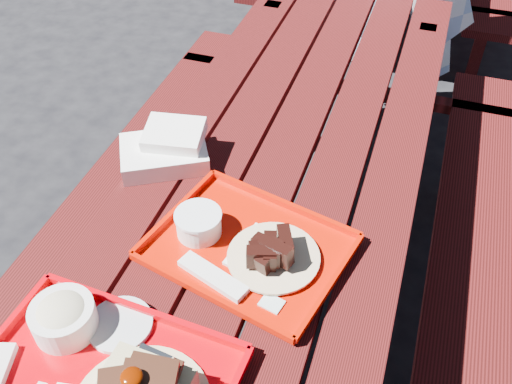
# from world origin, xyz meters

# --- Properties ---
(ground) EXTENTS (60.00, 60.00, 0.00)m
(ground) POSITION_xyz_m (0.00, 0.00, 0.00)
(ground) COLOR black
(ground) RESTS_ON ground
(picnic_table_near) EXTENTS (1.41, 2.40, 0.75)m
(picnic_table_near) POSITION_xyz_m (-0.00, 0.00, 0.56)
(picnic_table_near) COLOR #470D0E
(picnic_table_near) RESTS_ON ground
(near_tray) EXTENTS (0.50, 0.41, 0.15)m
(near_tray) POSITION_xyz_m (-0.13, -0.67, 0.79)
(near_tray) COLOR #C80009
(near_tray) RESTS_ON picnic_table_near
(far_tray) EXTENTS (0.49, 0.42, 0.07)m
(far_tray) POSITION_xyz_m (0.01, -0.28, 0.77)
(far_tray) COLOR #C11201
(far_tray) RESTS_ON picnic_table_near
(white_cloth) EXTENTS (0.28, 0.25, 0.09)m
(white_cloth) POSITION_xyz_m (-0.29, -0.03, 0.79)
(white_cloth) COLOR white
(white_cloth) RESTS_ON picnic_table_near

